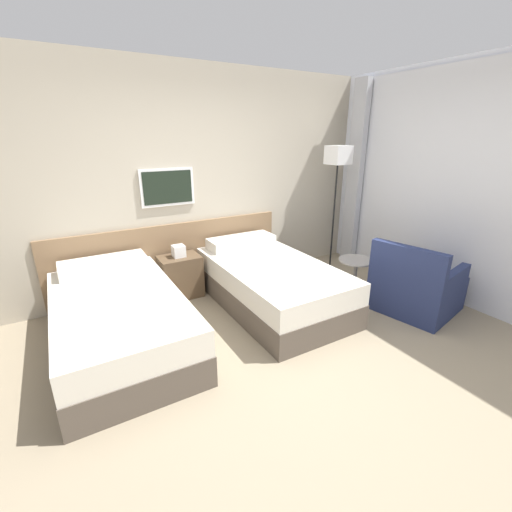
{
  "coord_description": "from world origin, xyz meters",
  "views": [
    {
      "loc": [
        -1.57,
        -2.04,
        1.9
      ],
      "look_at": [
        0.19,
        0.96,
        0.67
      ],
      "focal_mm": 24.0,
      "sensor_mm": 36.0,
      "label": 1
    }
  ],
  "objects": [
    {
      "name": "side_table",
      "position": [
        1.43,
        0.69,
        0.34
      ],
      "size": [
        0.42,
        0.42,
        0.48
      ],
      "color": "gray",
      "rests_on": "ground_plane"
    },
    {
      "name": "armchair",
      "position": [
        1.77,
        0.09,
        0.26
      ],
      "size": [
        0.96,
        0.94,
        0.83
      ],
      "rotation": [
        0.0,
        0.0,
        1.78
      ],
      "color": "navy",
      "rests_on": "ground_plane"
    },
    {
      "name": "wall_window",
      "position": [
        2.42,
        -0.13,
        1.34
      ],
      "size": [
        0.21,
        4.53,
        2.7
      ],
      "color": "white",
      "rests_on": "ground_plane"
    },
    {
      "name": "nightstand",
      "position": [
        -0.41,
        1.78,
        0.27
      ],
      "size": [
        0.48,
        0.35,
        0.66
      ],
      "color": "brown",
      "rests_on": "ground_plane"
    },
    {
      "name": "bed_near_window",
      "position": [
        0.43,
        1.03,
        0.27
      ],
      "size": [
        1.09,
        1.95,
        0.65
      ],
      "color": "brown",
      "rests_on": "ground_plane"
    },
    {
      "name": "ground_plane",
      "position": [
        0.0,
        0.0,
        0.0
      ],
      "size": [
        16.0,
        16.0,
        0.0
      ],
      "primitive_type": "plane",
      "color": "gray"
    },
    {
      "name": "bed_near_door",
      "position": [
        -1.25,
        1.03,
        0.27
      ],
      "size": [
        1.09,
        1.95,
        0.65
      ],
      "color": "brown",
      "rests_on": "ground_plane"
    },
    {
      "name": "floor_lamp",
      "position": [
        1.77,
        1.5,
        1.52
      ],
      "size": [
        0.27,
        0.27,
        1.77
      ],
      "color": "black",
      "rests_on": "ground_plane"
    },
    {
      "name": "wall_headboard",
      "position": [
        -0.03,
        2.06,
        1.3
      ],
      "size": [
        10.0,
        0.1,
        2.7
      ],
      "color": "#B7AD99",
      "rests_on": "ground_plane"
    }
  ]
}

